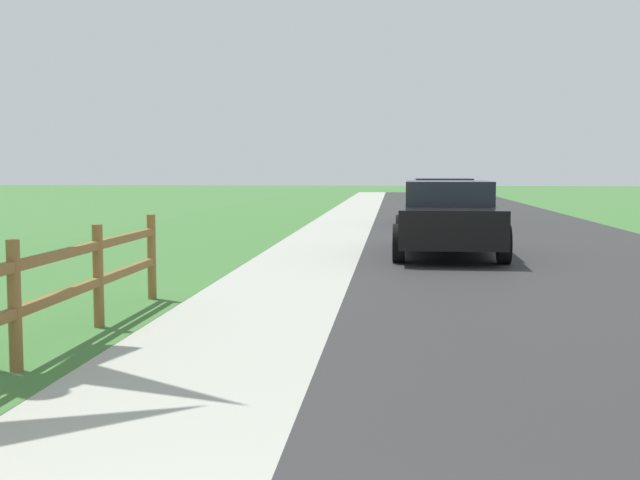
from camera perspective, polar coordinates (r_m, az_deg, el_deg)
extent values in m
plane|color=#3C6F33|center=(26.29, 3.77, 1.26)|extent=(120.00, 120.00, 0.00)
cube|color=#2B2B2B|center=(28.42, 10.95, 1.46)|extent=(7.00, 66.00, 0.01)
cube|color=#A3A598|center=(28.51, -2.16, 1.56)|extent=(6.00, 66.00, 0.01)
cube|color=#3C6F33|center=(28.74, -5.13, 1.57)|extent=(5.00, 66.00, 0.00)
cylinder|color=brown|center=(7.18, -20.47, -4.35)|extent=(0.11, 0.11, 1.10)
cylinder|color=brown|center=(8.92, -15.17, -2.46)|extent=(0.11, 0.11, 1.10)
cylinder|color=brown|center=(10.71, -11.63, -1.18)|extent=(0.11, 0.11, 1.10)
cube|color=black|center=(16.23, 8.86, 1.22)|extent=(1.94, 4.82, 0.68)
cube|color=#1E232B|center=(16.25, 8.88, 3.26)|extent=(1.67, 2.20, 0.46)
cylinder|color=black|center=(17.72, 5.65, 0.62)|extent=(0.23, 0.70, 0.70)
cylinder|color=black|center=(17.79, 11.62, 0.56)|extent=(0.23, 0.70, 0.70)
cylinder|color=black|center=(14.76, 5.51, -0.23)|extent=(0.23, 0.70, 0.70)
cylinder|color=black|center=(14.85, 12.67, -0.29)|extent=(0.23, 0.70, 0.70)
cube|color=navy|center=(25.11, 8.51, 2.46)|extent=(1.90, 4.40, 0.64)
cube|color=#1E232B|center=(25.06, 8.53, 3.72)|extent=(1.66, 2.25, 0.47)
cylinder|color=black|center=(26.45, 6.31, 2.02)|extent=(0.22, 0.70, 0.70)
cylinder|color=black|center=(26.55, 10.38, 1.98)|extent=(0.22, 0.70, 0.70)
cylinder|color=black|center=(23.73, 6.41, 1.69)|extent=(0.22, 0.70, 0.70)
cylinder|color=black|center=(23.84, 10.94, 1.65)|extent=(0.22, 0.70, 0.70)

